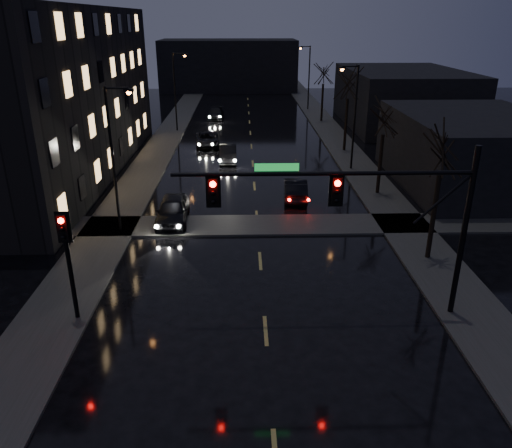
{
  "coord_description": "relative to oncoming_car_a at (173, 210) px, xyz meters",
  "views": [
    {
      "loc": [
        -0.81,
        -8.23,
        11.18
      ],
      "look_at": [
        -0.29,
        11.08,
        3.2
      ],
      "focal_mm": 35.0,
      "sensor_mm": 36.0,
      "label": 1
    }
  ],
  "objects": [
    {
      "name": "streetlight_l_far",
      "position": [
        -2.61,
        25.79,
        4.01
      ],
      "size": [
        1.53,
        0.28,
        8.0
      ],
      "color": "black",
      "rests_on": "ground"
    },
    {
      "name": "lead_car",
      "position": [
        7.63,
        3.99,
        -0.06
      ],
      "size": [
        1.76,
        4.32,
        1.39
      ],
      "primitive_type": "imported",
      "rotation": [
        0.0,
        0.0,
        3.07
      ],
      "color": "black",
      "rests_on": "ground"
    },
    {
      "name": "sidewalk_cross",
      "position": [
        4.97,
        -0.71,
        -0.7
      ],
      "size": [
        40.0,
        3.0,
        0.12
      ],
      "primitive_type": "cube",
      "color": "#2D2D2B",
      "rests_on": "ground"
    },
    {
      "name": "sidewalk_right",
      "position": [
        13.47,
        15.79,
        -0.7
      ],
      "size": [
        3.0,
        140.0,
        0.12
      ],
      "primitive_type": "cube",
      "color": "#2D2D2B",
      "rests_on": "ground"
    },
    {
      "name": "oncoming_car_b",
      "position": [
        2.91,
        13.55,
        -0.09
      ],
      "size": [
        1.5,
        4.1,
        1.34
      ],
      "primitive_type": "imported",
      "rotation": [
        0.0,
        0.0,
        0.02
      ],
      "color": "black",
      "rests_on": "ground"
    },
    {
      "name": "signal_mast",
      "position": [
        8.82,
        -10.21,
        4.11
      ],
      "size": [
        11.11,
        0.41,
        7.0
      ],
      "color": "black",
      "rests_on": "ground"
    },
    {
      "name": "tree_far",
      "position": [
        13.37,
        30.79,
        5.3
      ],
      "size": [
        3.43,
        3.43,
        7.88
      ],
      "color": "black",
      "rests_on": "ground"
    },
    {
      "name": "commercial_right_far",
      "position": [
        21.97,
        28.79,
        2.24
      ],
      "size": [
        12.0,
        18.0,
        6.0
      ],
      "primitive_type": "cube",
      "color": "black",
      "rests_on": "ground"
    },
    {
      "name": "tree_mid_b",
      "position": [
        13.37,
        16.79,
        5.85
      ],
      "size": [
        3.74,
        3.74,
        8.59
      ],
      "color": "black",
      "rests_on": "ground"
    },
    {
      "name": "tree_mid_a",
      "position": [
        13.37,
        4.79,
        5.07
      ],
      "size": [
        3.3,
        3.3,
        7.58
      ],
      "color": "black",
      "rests_on": "ground"
    },
    {
      "name": "sidewalk_left",
      "position": [
        -3.53,
        15.79,
        -0.7
      ],
      "size": [
        3.0,
        140.0,
        0.12
      ],
      "primitive_type": "cube",
      "color": "#2D2D2B",
      "rests_on": "ground"
    },
    {
      "name": "apartment_block",
      "position": [
        -11.53,
        10.79,
        5.24
      ],
      "size": [
        12.0,
        30.0,
        12.0
      ],
      "primitive_type": "cube",
      "color": "black",
      "rests_on": "ground"
    },
    {
      "name": "oncoming_car_d",
      "position": [
        0.94,
        32.88,
        -0.11
      ],
      "size": [
        1.96,
        4.51,
        1.29
      ],
      "primitive_type": "imported",
      "rotation": [
        0.0,
        0.0,
        -0.04
      ],
      "color": "black",
      "rests_on": "ground"
    },
    {
      "name": "oncoming_car_c",
      "position": [
        0.81,
        19.15,
        -0.12
      ],
      "size": [
        2.53,
        4.77,
        1.28
      ],
      "primitive_type": "imported",
      "rotation": [
        0.0,
        0.0,
        0.09
      ],
      "color": "black",
      "rests_on": "ground"
    },
    {
      "name": "streetlight_r_mid",
      "position": [
        12.55,
        10.79,
        4.01
      ],
      "size": [
        1.53,
        0.28,
        8.0
      ],
      "color": "black",
      "rests_on": "ground"
    },
    {
      "name": "tree_near",
      "position": [
        13.37,
        -5.21,
        5.46
      ],
      "size": [
        3.52,
        3.52,
        8.08
      ],
      "color": "black",
      "rests_on": "ground"
    },
    {
      "name": "commercial_right_near",
      "position": [
        20.47,
        6.79,
        1.74
      ],
      "size": [
        10.0,
        14.0,
        5.0
      ],
      "primitive_type": "cube",
      "color": "black",
      "rests_on": "ground"
    },
    {
      "name": "signal_pole_left",
      "position": [
        -2.53,
        -10.21,
        2.25
      ],
      "size": [
        0.35,
        0.41,
        4.53
      ],
      "color": "black",
      "rests_on": "ground"
    },
    {
      "name": "streetlight_l_near",
      "position": [
        -2.61,
        -1.21,
        4.01
      ],
      "size": [
        1.53,
        0.28,
        8.0
      ],
      "color": "black",
      "rests_on": "ground"
    },
    {
      "name": "streetlight_r_far",
      "position": [
        12.55,
        38.79,
        4.01
      ],
      "size": [
        1.53,
        0.28,
        8.0
      ],
      "color": "black",
      "rests_on": "ground"
    },
    {
      "name": "far_block",
      "position": [
        1.97,
        58.79,
        3.24
      ],
      "size": [
        22.0,
        10.0,
        8.0
      ],
      "primitive_type": "cube",
      "color": "black",
      "rests_on": "ground"
    },
    {
      "name": "oncoming_car_a",
      "position": [
        0.0,
        0.0,
        0.0
      ],
      "size": [
        1.92,
        4.51,
        1.52
      ],
      "primitive_type": "imported",
      "rotation": [
        0.0,
        0.0,
        0.03
      ],
      "color": "black",
      "rests_on": "ground"
    }
  ]
}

